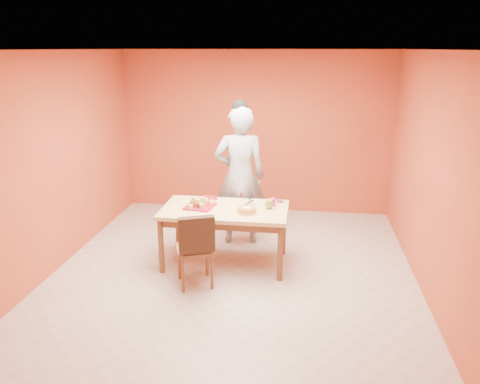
# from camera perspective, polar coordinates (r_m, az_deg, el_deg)

# --- Properties ---
(floor) EXTENTS (5.00, 5.00, 0.00)m
(floor) POSITION_cam_1_polar(r_m,az_deg,el_deg) (5.99, -0.85, -9.84)
(floor) COLOR beige
(floor) RESTS_ON ground
(ceiling) EXTENTS (5.00, 5.00, 0.00)m
(ceiling) POSITION_cam_1_polar(r_m,az_deg,el_deg) (5.33, -0.99, 16.97)
(ceiling) COLOR white
(ceiling) RESTS_ON wall_back
(wall_back) EXTENTS (4.50, 0.00, 4.50)m
(wall_back) POSITION_cam_1_polar(r_m,az_deg,el_deg) (7.93, 1.91, 7.23)
(wall_back) COLOR #B64D2A
(wall_back) RESTS_ON floor
(wall_left) EXTENTS (0.00, 5.00, 5.00)m
(wall_left) POSITION_cam_1_polar(r_m,az_deg,el_deg) (6.26, -21.76, 3.30)
(wall_left) COLOR #B64D2A
(wall_left) RESTS_ON floor
(wall_right) EXTENTS (0.00, 5.00, 5.00)m
(wall_right) POSITION_cam_1_polar(r_m,az_deg,el_deg) (5.62, 22.38, 1.77)
(wall_right) COLOR #B64D2A
(wall_right) RESTS_ON floor
(dining_table) EXTENTS (1.60, 0.90, 0.76)m
(dining_table) POSITION_cam_1_polar(r_m,az_deg,el_deg) (6.00, -1.87, -2.84)
(dining_table) COLOR tan
(dining_table) RESTS_ON floor
(dining_chair) EXTENTS (0.56, 0.63, 0.93)m
(dining_chair) POSITION_cam_1_polar(r_m,az_deg,el_deg) (5.53, -5.60, -6.76)
(dining_chair) COLOR brown
(dining_chair) RESTS_ON floor
(pastry_pile) EXTENTS (0.31, 0.31, 0.10)m
(pastry_pile) POSITION_cam_1_polar(r_m,az_deg,el_deg) (6.01, -4.91, -1.20)
(pastry_pile) COLOR #E2B760
(pastry_pile) RESTS_ON pastry_platter
(person) EXTENTS (0.80, 0.60, 1.97)m
(person) POSITION_cam_1_polar(r_m,az_deg,el_deg) (6.59, -0.03, 1.94)
(person) COLOR #959598
(person) RESTS_ON floor
(pastry_platter) EXTENTS (0.40, 0.40, 0.02)m
(pastry_platter) POSITION_cam_1_polar(r_m,az_deg,el_deg) (6.03, -4.89, -1.75)
(pastry_platter) COLOR maroon
(pastry_platter) RESTS_ON dining_table
(red_dinner_plate) EXTENTS (0.30, 0.30, 0.01)m
(red_dinner_plate) POSITION_cam_1_polar(r_m,az_deg,el_deg) (6.35, -3.89, -0.77)
(red_dinner_plate) COLOR maroon
(red_dinner_plate) RESTS_ON dining_table
(white_cake_plate) EXTENTS (0.33, 0.33, 0.01)m
(white_cake_plate) POSITION_cam_1_polar(r_m,az_deg,el_deg) (5.81, 0.81, -2.49)
(white_cake_plate) COLOR silver
(white_cake_plate) RESTS_ON dining_table
(sponge_cake) EXTENTS (0.25, 0.25, 0.05)m
(sponge_cake) POSITION_cam_1_polar(r_m,az_deg,el_deg) (5.80, 0.81, -2.17)
(sponge_cake) COLOR gold
(sponge_cake) RESTS_ON white_cake_plate
(cake_server) EXTENTS (0.12, 0.25, 0.01)m
(cake_server) POSITION_cam_1_polar(r_m,az_deg,el_deg) (5.95, 1.13, -1.30)
(cake_server) COLOR silver
(cake_server) RESTS_ON sponge_cake
(egg_ornament) EXTENTS (0.13, 0.12, 0.13)m
(egg_ornament) POSITION_cam_1_polar(r_m,az_deg,el_deg) (5.94, 3.56, -1.44)
(egg_ornament) COLOR olive
(egg_ornament) RESTS_ON dining_table
(magenta_glass) EXTENTS (0.07, 0.07, 0.10)m
(magenta_glass) POSITION_cam_1_polar(r_m,az_deg,el_deg) (6.06, 4.03, -1.23)
(magenta_glass) COLOR #C31D70
(magenta_glass) RESTS_ON dining_table
(checker_tin) EXTENTS (0.12, 0.12, 0.03)m
(checker_tin) POSITION_cam_1_polar(r_m,az_deg,el_deg) (6.22, 4.86, -1.10)
(checker_tin) COLOR #37220F
(checker_tin) RESTS_ON dining_table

